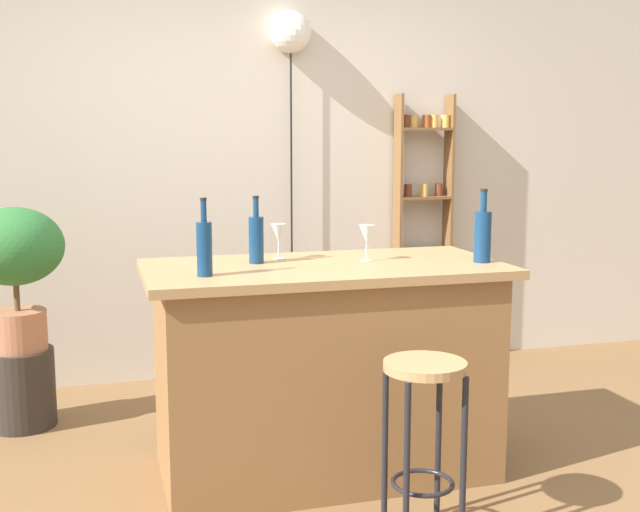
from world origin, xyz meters
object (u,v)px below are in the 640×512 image
bottle_sauce_amber (204,247)px  pendant_globe_light (291,35)px  bottle_spirits_clear (256,238)px  plant_stool (22,388)px  bottle_wine_red (483,235)px  wine_glass_left (279,234)px  potted_plant (15,260)px  wine_glass_center (367,235)px  bar_stool (424,410)px  spice_shelf (422,236)px

bottle_sauce_amber → pendant_globe_light: size_ratio=0.14×
bottle_spirits_clear → plant_stool: bearing=142.0°
bottle_wine_red → wine_glass_left: (-0.86, 0.33, -0.01)m
potted_plant → wine_glass_center: size_ratio=4.55×
bottle_sauce_amber → bar_stool: bearing=-37.3°
spice_shelf → wine_glass_center: size_ratio=10.86×
plant_stool → bottle_spirits_clear: bearing=-38.0°
bottle_sauce_amber → pendant_globe_light: (0.78, 1.69, 1.05)m
pendant_globe_light → wine_glass_center: bearing=-90.6°
bottle_spirits_clear → spice_shelf: bearing=45.1°
bottle_sauce_amber → wine_glass_center: bottle_sauce_amber is taller
potted_plant → bar_stool: bearing=-47.1°
plant_stool → potted_plant: (0.00, 0.00, 0.68)m
bar_stool → pendant_globe_light: pendant_globe_light is taller
wine_glass_center → pendant_globe_light: 1.82m
bottle_wine_red → bottle_sauce_amber: size_ratio=1.04×
bottle_wine_red → wine_glass_center: size_ratio=2.01×
bar_stool → potted_plant: bearing=132.9°
bottle_spirits_clear → wine_glass_left: 0.15m
bottle_spirits_clear → bottle_sauce_amber: (-0.27, -0.26, 0.01)m
bottle_wine_red → pendant_globe_light: pendant_globe_light is taller
bottle_wine_red → wine_glass_center: (-0.49, 0.18, -0.01)m
bottle_spirits_clear → bottle_sauce_amber: size_ratio=0.94×
plant_stool → pendant_globe_light: 2.56m
bottle_spirits_clear → bottle_wine_red: bottle_wine_red is taller
bottle_wine_red → bottle_sauce_amber: bottle_wine_red is taller
bottle_spirits_clear → bar_stool: bearing=-60.5°
wine_glass_center → wine_glass_left: bearing=157.7°
spice_shelf → bottle_sauce_amber: (-1.66, -1.66, 0.22)m
bar_stool → wine_glass_center: 0.94m
bottle_wine_red → wine_glass_left: bottle_wine_red is taller
bottle_wine_red → spice_shelf: bearing=75.9°
plant_stool → potted_plant: size_ratio=0.55×
pendant_globe_light → plant_stool: bearing=-160.4°
bottle_wine_red → bottle_sauce_amber: 1.25m
potted_plant → wine_glass_center: 1.84m
bar_stool → bottle_sauce_amber: (-0.73, 0.56, 0.57)m
bar_stool → plant_stool: 2.31m
bottle_spirits_clear → wine_glass_center: bearing=-8.0°
bar_stool → bottle_spirits_clear: (-0.47, 0.82, 0.56)m
potted_plant → bottle_sauce_amber: (0.83, -1.12, 0.19)m
plant_stool → bottle_wine_red: size_ratio=1.26×
potted_plant → plant_stool: bearing=-90.0°
bottle_wine_red → wine_glass_left: bearing=159.0°
bar_stool → spice_shelf: size_ratio=0.39×
bar_stool → wine_glass_left: (-0.34, 0.91, 0.56)m
spice_shelf → pendant_globe_light: size_ratio=0.78×
potted_plant → pendant_globe_light: size_ratio=0.33×
bar_stool → potted_plant: size_ratio=0.93×
spice_shelf → pendant_globe_light: (-0.88, 0.03, 1.26)m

